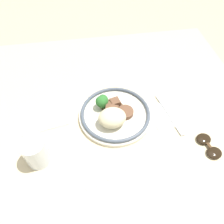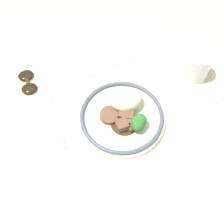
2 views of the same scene
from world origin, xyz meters
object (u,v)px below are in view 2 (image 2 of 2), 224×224
(plate, at_px, (124,115))
(knife, at_px, (120,63))
(fork, at_px, (55,114))
(sunglasses, at_px, (27,82))
(juice_glass, at_px, (198,67))
(spoon, at_px, (210,102))

(plate, relative_size, knife, 1.19)
(plate, height_order, knife, plate)
(knife, bearing_deg, fork, -161.80)
(knife, height_order, sunglasses, sunglasses)
(fork, bearing_deg, sunglasses, 20.25)
(plate, xyz_separation_m, sunglasses, (-0.28, 0.17, -0.01))
(juice_glass, xyz_separation_m, fork, (-0.46, -0.09, -0.04))
(knife, xyz_separation_m, spoon, (0.25, -0.19, 0.00))
(fork, height_order, spoon, same)
(juice_glass, height_order, fork, juice_glass)
(fork, xyz_separation_m, spoon, (0.48, -0.02, -0.00))
(knife, distance_m, sunglasses, 0.31)
(juice_glass, bearing_deg, fork, -169.07)
(juice_glass, distance_m, spoon, 0.12)
(spoon, bearing_deg, juice_glass, 89.34)
(juice_glass, distance_m, fork, 0.47)
(plate, bearing_deg, sunglasses, 149.31)
(juice_glass, distance_m, sunglasses, 0.54)
(fork, distance_m, knife, 0.28)
(plate, distance_m, juice_glass, 0.29)
(sunglasses, bearing_deg, knife, -4.74)
(juice_glass, relative_size, sunglasses, 0.91)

